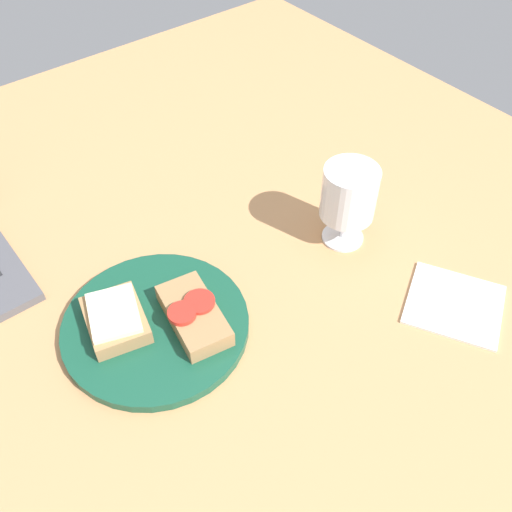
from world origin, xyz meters
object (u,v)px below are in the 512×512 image
plate (156,325)px  wine_glass (349,196)px  sandwich_with_cheese (114,316)px  sandwich_with_tomato (194,315)px  napkin (454,304)px

plate → wine_glass: 32.45cm
sandwich_with_cheese → sandwich_with_tomato: bearing=-36.6°
plate → wine_glass: size_ratio=1.90×
sandwich_with_cheese → sandwich_with_tomato: sandwich_with_tomato is taller
plate → sandwich_with_tomato: (4.14, -3.07, 2.09)cm
wine_glass → napkin: (2.82, -19.04, -8.20)cm
plate → wine_glass: bearing=-5.8°
sandwich_with_cheese → napkin: size_ratio=0.86×
sandwich_with_cheese → wine_glass: bearing=-10.0°
sandwich_with_cheese → sandwich_with_tomato: 10.34cm
sandwich_with_tomato → wine_glass: wine_glass is taller
wine_glass → sandwich_with_cheese: bearing=170.0°
plate → sandwich_with_cheese: (-4.16, 3.09, 2.14)cm
plate → napkin: (34.18, -22.22, -0.49)cm
plate → sandwich_with_tomato: bearing=-36.6°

